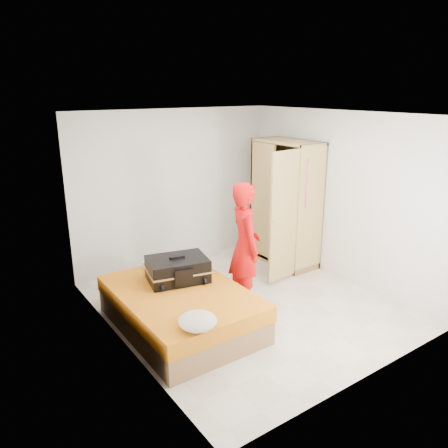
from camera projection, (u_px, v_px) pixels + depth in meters
room at (248, 215)px, 5.76m from camera, size 4.00×4.02×2.60m
bed at (181, 308)px, 5.50m from camera, size 1.42×2.02×0.50m
wardrobe at (285, 207)px, 7.31m from camera, size 1.17×1.25×2.10m
person at (245, 246)px, 5.86m from camera, size 0.60×0.74×1.75m
suitcase at (178, 269)px, 5.68m from camera, size 0.88×0.73×0.33m
round_cushion at (198, 321)px, 4.56m from camera, size 0.41×0.41×0.16m
pillow at (161, 262)px, 6.18m from camera, size 0.54×0.34×0.09m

